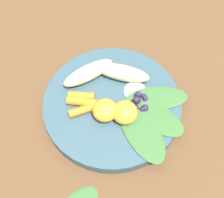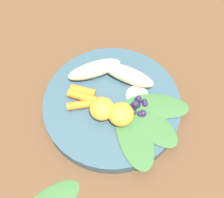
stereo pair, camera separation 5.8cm
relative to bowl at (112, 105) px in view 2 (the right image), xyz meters
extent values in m
plane|color=brown|center=(0.00, 0.00, -0.01)|extent=(2.40, 2.40, 0.00)
cylinder|color=#385666|center=(0.00, 0.00, 0.00)|extent=(0.28, 0.28, 0.03)
ellipsoid|color=beige|center=(-0.06, 0.05, 0.03)|extent=(0.11, 0.10, 0.03)
ellipsoid|color=beige|center=(0.01, 0.06, 0.03)|extent=(0.12, 0.05, 0.03)
ellipsoid|color=#F4A833|center=(0.03, -0.03, 0.03)|extent=(0.05, 0.05, 0.04)
ellipsoid|color=#F4A833|center=(-0.01, -0.03, 0.03)|extent=(0.05, 0.05, 0.04)
cylinder|color=orange|center=(-0.06, 0.00, 0.02)|extent=(0.05, 0.02, 0.02)
cylinder|color=orange|center=(-0.06, -0.01, 0.02)|extent=(0.06, 0.02, 0.02)
cylinder|color=orange|center=(-0.05, -0.03, 0.02)|extent=(0.06, 0.04, 0.02)
sphere|color=#2D234C|center=(0.06, 0.01, 0.02)|extent=(0.01, 0.01, 0.01)
sphere|color=#2D234C|center=(0.05, -0.01, 0.02)|extent=(0.01, 0.01, 0.01)
sphere|color=#2D234C|center=(0.04, 0.00, 0.02)|extent=(0.01, 0.01, 0.01)
sphere|color=#2D234C|center=(0.06, 0.02, 0.02)|extent=(0.01, 0.01, 0.01)
sphere|color=#2D234C|center=(0.05, 0.01, 0.02)|extent=(0.01, 0.01, 0.01)
sphere|color=#2D234C|center=(0.05, 0.00, 0.03)|extent=(0.01, 0.01, 0.01)
sphere|color=#2D234C|center=(0.05, 0.00, 0.02)|extent=(0.01, 0.01, 0.01)
sphere|color=#2D234C|center=(0.05, 0.01, 0.02)|extent=(0.01, 0.01, 0.01)
sphere|color=#2D234C|center=(0.06, -0.01, 0.02)|extent=(0.01, 0.01, 0.01)
sphere|color=#2D234C|center=(0.07, -0.01, 0.02)|extent=(0.01, 0.01, 0.01)
sphere|color=#2D234C|center=(0.05, 0.01, 0.03)|extent=(0.01, 0.01, 0.01)
sphere|color=#2D234C|center=(0.05, -0.01, 0.02)|extent=(0.01, 0.01, 0.01)
cylinder|color=white|center=(0.04, 0.03, 0.02)|extent=(0.04, 0.04, 0.00)
ellipsoid|color=#3D7038|center=(0.06, -0.06, 0.02)|extent=(0.13, 0.15, 0.00)
ellipsoid|color=#3D7038|center=(0.09, -0.02, 0.02)|extent=(0.14, 0.11, 0.00)
ellipsoid|color=#3D7038|center=(0.09, 0.02, 0.02)|extent=(0.13, 0.08, 0.00)
camera|label=1|loc=(0.04, -0.29, 0.53)|focal=47.79mm
camera|label=2|loc=(0.10, -0.28, 0.53)|focal=47.79mm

